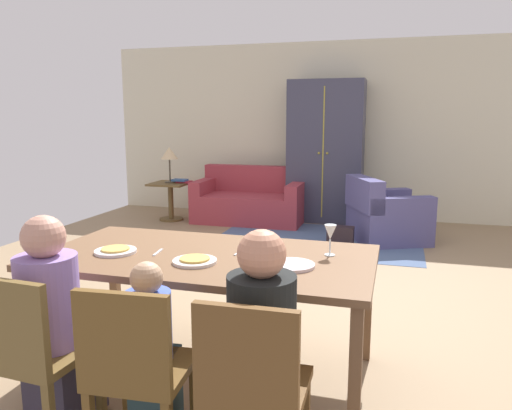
{
  "coord_description": "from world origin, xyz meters",
  "views": [
    {
      "loc": [
        1.14,
        -3.96,
        1.57
      ],
      "look_at": [
        0.03,
        -0.12,
        0.85
      ],
      "focal_mm": 34.54,
      "sensor_mm": 36.0,
      "label": 1
    }
  ],
  "objects_px": {
    "plate_near_man": "(116,251)",
    "plate_near_child": "(195,261)",
    "plate_near_woman": "(292,265)",
    "person_child": "(153,360)",
    "handbag": "(340,237)",
    "table_lamp": "(169,154)",
    "couch": "(250,201)",
    "side_table": "(171,196)",
    "dining_chair_man": "(30,349)",
    "armoire": "(326,152)",
    "person_woman": "(263,359)",
    "dining_chair_child": "(136,366)",
    "dining_table": "(207,264)",
    "book_upper": "(180,180)",
    "person_man": "(56,330)",
    "armchair": "(385,216)",
    "wine_glass": "(330,234)",
    "book_lower": "(184,182)",
    "dining_chair_woman": "(253,384)"
  },
  "relations": [
    {
      "from": "dining_table",
      "to": "handbag",
      "type": "relative_size",
      "value": 6.17
    },
    {
      "from": "plate_near_woman",
      "to": "plate_near_child",
      "type": "bearing_deg",
      "value": -171.62
    },
    {
      "from": "dining_chair_man",
      "to": "armoire",
      "type": "distance_m",
      "value": 5.67
    },
    {
      "from": "plate_near_woman",
      "to": "armchair",
      "type": "bearing_deg",
      "value": 83.94
    },
    {
      "from": "person_man",
      "to": "side_table",
      "type": "height_order",
      "value": "person_man"
    },
    {
      "from": "plate_near_man",
      "to": "wine_glass",
      "type": "bearing_deg",
      "value": 13.46
    },
    {
      "from": "table_lamp",
      "to": "book_upper",
      "type": "xyz_separation_m",
      "value": [
        0.15,
        0.02,
        -0.39
      ]
    },
    {
      "from": "plate_near_man",
      "to": "armchair",
      "type": "bearing_deg",
      "value": 68.69
    },
    {
      "from": "person_child",
      "to": "armchair",
      "type": "height_order",
      "value": "person_child"
    },
    {
      "from": "dining_chair_child",
      "to": "handbag",
      "type": "height_order",
      "value": "dining_chair_child"
    },
    {
      "from": "dining_table",
      "to": "dining_chair_child",
      "type": "height_order",
      "value": "dining_chair_child"
    },
    {
      "from": "person_child",
      "to": "handbag",
      "type": "distance_m",
      "value": 3.96
    },
    {
      "from": "plate_near_man",
      "to": "dining_chair_man",
      "type": "bearing_deg",
      "value": -90.38
    },
    {
      "from": "person_child",
      "to": "table_lamp",
      "type": "height_order",
      "value": "table_lamp"
    },
    {
      "from": "side_table",
      "to": "book_lower",
      "type": "xyz_separation_m",
      "value": [
        0.21,
        0.05,
        0.22
      ]
    },
    {
      "from": "dining_chair_man",
      "to": "table_lamp",
      "type": "xyz_separation_m",
      "value": [
        -1.69,
        4.99,
        0.52
      ]
    },
    {
      "from": "plate_near_man",
      "to": "plate_near_child",
      "type": "height_order",
      "value": "same"
    },
    {
      "from": "dining_chair_woman",
      "to": "handbag",
      "type": "height_order",
      "value": "dining_chair_woman"
    },
    {
      "from": "plate_near_man",
      "to": "plate_near_child",
      "type": "xyz_separation_m",
      "value": [
        0.54,
        -0.06,
        0.0
      ]
    },
    {
      "from": "plate_near_child",
      "to": "table_lamp",
      "type": "relative_size",
      "value": 0.46
    },
    {
      "from": "person_woman",
      "to": "handbag",
      "type": "height_order",
      "value": "person_woman"
    },
    {
      "from": "dining_table",
      "to": "person_man",
      "type": "relative_size",
      "value": 1.78
    },
    {
      "from": "plate_near_child",
      "to": "person_woman",
      "type": "height_order",
      "value": "person_woman"
    },
    {
      "from": "plate_near_woman",
      "to": "dining_table",
      "type": "bearing_deg",
      "value": 169.57
    },
    {
      "from": "side_table",
      "to": "table_lamp",
      "type": "xyz_separation_m",
      "value": [
        -0.0,
        0.0,
        0.63
      ]
    },
    {
      "from": "plate_near_man",
      "to": "table_lamp",
      "type": "bearing_deg",
      "value": 111.83
    },
    {
      "from": "couch",
      "to": "side_table",
      "type": "distance_m",
      "value": 1.23
    },
    {
      "from": "wine_glass",
      "to": "dining_chair_man",
      "type": "distance_m",
      "value": 1.69
    },
    {
      "from": "person_man",
      "to": "dining_chair_child",
      "type": "distance_m",
      "value": 0.58
    },
    {
      "from": "plate_near_woman",
      "to": "plate_near_man",
      "type": "bearing_deg",
      "value": -178.95
    },
    {
      "from": "side_table",
      "to": "plate_near_man",
      "type": "bearing_deg",
      "value": -68.17
    },
    {
      "from": "wine_glass",
      "to": "person_child",
      "type": "height_order",
      "value": "wine_glass"
    },
    {
      "from": "plate_near_woman",
      "to": "person_woman",
      "type": "distance_m",
      "value": 0.65
    },
    {
      "from": "handbag",
      "to": "dining_chair_woman",
      "type": "bearing_deg",
      "value": -88.61
    },
    {
      "from": "dining_chair_man",
      "to": "dining_chair_child",
      "type": "relative_size",
      "value": 1.0
    },
    {
      "from": "dining_chair_man",
      "to": "book_upper",
      "type": "bearing_deg",
      "value": 107.11
    },
    {
      "from": "plate_near_woman",
      "to": "dining_chair_man",
      "type": "xyz_separation_m",
      "value": [
        -1.09,
        -0.77,
        -0.28
      ]
    },
    {
      "from": "wine_glass",
      "to": "person_woman",
      "type": "height_order",
      "value": "person_woman"
    },
    {
      "from": "armoire",
      "to": "handbag",
      "type": "relative_size",
      "value": 6.56
    },
    {
      "from": "armoire",
      "to": "book_upper",
      "type": "xyz_separation_m",
      "value": [
        -2.12,
        -0.61,
        -0.43
      ]
    },
    {
      "from": "wine_glass",
      "to": "armoire",
      "type": "distance_m",
      "value": 4.62
    },
    {
      "from": "dining_table",
      "to": "armoire",
      "type": "xyz_separation_m",
      "value": [
        0.03,
        4.75,
        0.35
      ]
    },
    {
      "from": "wine_glass",
      "to": "side_table",
      "type": "xyz_separation_m",
      "value": [
        -2.95,
        3.94,
        -0.52
      ]
    },
    {
      "from": "armchair",
      "to": "plate_near_child",
      "type": "bearing_deg",
      "value": -103.71
    },
    {
      "from": "plate_near_man",
      "to": "book_upper",
      "type": "distance_m",
      "value": 4.54
    },
    {
      "from": "dining_table",
      "to": "book_upper",
      "type": "xyz_separation_m",
      "value": [
        -2.09,
        4.14,
        -0.07
      ]
    },
    {
      "from": "dining_chair_child",
      "to": "couch",
      "type": "height_order",
      "value": "dining_chair_child"
    },
    {
      "from": "person_child",
      "to": "book_upper",
      "type": "bearing_deg",
      "value": 113.33
    },
    {
      "from": "person_woman",
      "to": "couch",
      "type": "bearing_deg",
      "value": 107.36
    },
    {
      "from": "book_lower",
      "to": "dining_table",
      "type": "bearing_deg",
      "value": -64.04
    }
  ]
}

